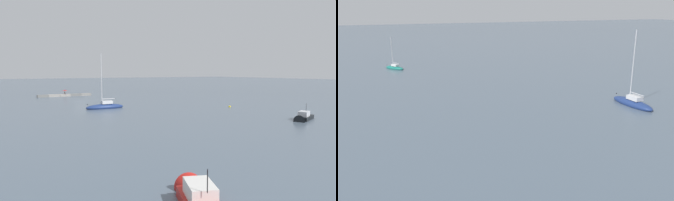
% 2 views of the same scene
% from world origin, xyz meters
% --- Properties ---
extents(sailboat_teal_mid, '(5.70, 4.53, 7.67)m').
position_xyz_m(sailboat_teal_mid, '(44.43, 46.37, 0.28)').
color(sailboat_teal_mid, '#197266').
rests_on(sailboat_teal_mid, ground_plane).
extents(sailboat_navy_far, '(7.66, 2.24, 11.31)m').
position_xyz_m(sailboat_navy_far, '(-0.66, 17.33, 0.38)').
color(sailboat_navy_far, navy).
rests_on(sailboat_navy_far, ground_plane).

